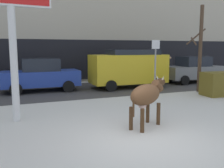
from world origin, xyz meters
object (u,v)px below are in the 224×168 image
object	(u,v)px
car_blue_sedan	(41,75)
car_grey_sedan	(193,70)
car_yellow_van	(129,68)
street_sign	(155,63)
pedestrian_by_cars	(109,69)
dumpster	(220,84)
bare_tree_right_lot	(200,48)
cow_brown	(147,95)
pedestrian_near_billboard	(170,67)

from	to	relation	value
car_blue_sedan	car_grey_sedan	world-z (taller)	same
car_yellow_van	street_sign	size ratio (longest dim) A/B	1.64
pedestrian_by_cars	dumpster	world-z (taller)	pedestrian_by_cars
street_sign	car_blue_sedan	bearing A→B (deg)	145.91
car_yellow_van	bare_tree_right_lot	size ratio (longest dim) A/B	0.98
car_grey_sedan	street_sign	bearing A→B (deg)	-147.53
cow_brown	pedestrian_near_billboard	bearing A→B (deg)	52.23
car_blue_sedan	street_sign	distance (m)	6.37
car_blue_sedan	bare_tree_right_lot	bearing A→B (deg)	-22.82
dumpster	street_sign	distance (m)	3.50
cow_brown	street_sign	size ratio (longest dim) A/B	0.66
pedestrian_near_billboard	pedestrian_by_cars	xyz separation A→B (m)	(-5.36, 0.00, 0.00)
dumpster	car_grey_sedan	bearing A→B (deg)	65.44
pedestrian_by_cars	dumpster	size ratio (longest dim) A/B	1.02
cow_brown	car_grey_sedan	distance (m)	11.25
pedestrian_by_cars	pedestrian_near_billboard	bearing A→B (deg)	0.00
car_grey_sedan	dumpster	distance (m)	4.99
car_blue_sedan	pedestrian_near_billboard	size ratio (longest dim) A/B	2.45
car_yellow_van	pedestrian_by_cars	size ratio (longest dim) A/B	2.68
car_grey_sedan	pedestrian_by_cars	size ratio (longest dim) A/B	2.45
street_sign	car_yellow_van	bearing A→B (deg)	92.05
car_yellow_van	bare_tree_right_lot	world-z (taller)	bare_tree_right_lot
cow_brown	street_sign	world-z (taller)	street_sign
car_blue_sedan	pedestrian_near_billboard	bearing A→B (deg)	15.12
pedestrian_by_cars	car_yellow_van	bearing A→B (deg)	-91.82
dumpster	pedestrian_by_cars	bearing A→B (deg)	111.89
car_blue_sedan	car_yellow_van	world-z (taller)	car_yellow_van
pedestrian_near_billboard	street_sign	distance (m)	8.40
car_grey_sedan	street_sign	xyz separation A→B (m)	(-5.16, -3.28, 0.76)
car_yellow_van	car_grey_sedan	size ratio (longest dim) A/B	1.10
car_blue_sedan	bare_tree_right_lot	world-z (taller)	bare_tree_right_lot
car_yellow_van	street_sign	xyz separation A→B (m)	(0.10, -2.86, 0.43)
street_sign	cow_brown	bearing A→B (deg)	-124.37
car_blue_sedan	car_grey_sedan	bearing A→B (deg)	-1.46
car_blue_sedan	car_yellow_van	distance (m)	5.19
bare_tree_right_lot	car_blue_sedan	bearing A→B (deg)	157.18
cow_brown	car_grey_sedan	world-z (taller)	car_grey_sedan
pedestrian_by_cars	car_grey_sedan	bearing A→B (deg)	-31.31
car_yellow_van	street_sign	distance (m)	2.90
cow_brown	pedestrian_by_cars	distance (m)	11.26
dumpster	pedestrian_near_billboard	bearing A→B (deg)	73.40
cow_brown	car_yellow_van	world-z (taller)	car_yellow_van
cow_brown	car_yellow_van	bearing A→B (deg)	68.13
car_yellow_van	pedestrian_near_billboard	size ratio (longest dim) A/B	2.68
pedestrian_near_billboard	bare_tree_right_lot	xyz separation A→B (m)	(-2.48, -6.29, 1.53)
bare_tree_right_lot	dumpster	world-z (taller)	bare_tree_right_lot
street_sign	pedestrian_near_billboard	bearing A→B (deg)	50.05
car_blue_sedan	street_sign	world-z (taller)	street_sign
dumpster	street_sign	xyz separation A→B (m)	(-3.09, 1.25, 1.07)
dumpster	street_sign	world-z (taller)	street_sign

